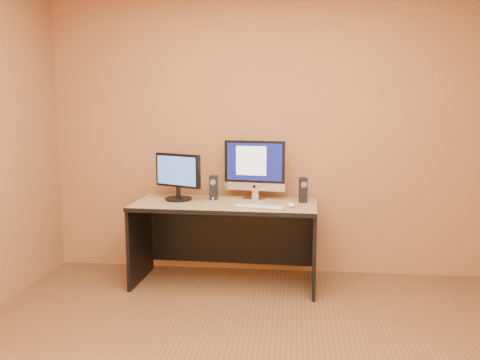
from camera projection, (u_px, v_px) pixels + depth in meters
The scene contains 10 objects.
walls at pixel (245, 154), 2.67m from camera, with size 4.00×4.00×2.60m, color #9B653E, non-canonical shape.
desk at pixel (225, 244), 4.39m from camera, with size 1.56×0.68×0.72m, color tan, non-canonical shape.
imac at pixel (254, 169), 4.48m from camera, with size 0.55×0.20×0.54m, color silver, non-canonical shape.
second_monitor at pixel (178, 177), 4.44m from camera, with size 0.47×0.23×0.41m, color black, non-canonical shape.
speaker_left at pixel (213, 188), 4.47m from camera, with size 0.07×0.07×0.21m, color black, non-canonical shape.
speaker_right at pixel (303, 190), 4.35m from camera, with size 0.07×0.07×0.21m, color black, non-canonical shape.
keyboard at pixel (259, 207), 4.13m from camera, with size 0.42×0.11×0.02m, color #B0AFB4.
mouse at pixel (291, 205), 4.17m from camera, with size 0.06×0.10×0.04m, color white.
cable_a at pixel (258, 197), 4.57m from camera, with size 0.01×0.01×0.21m, color black.
cable_b at pixel (248, 197), 4.59m from camera, with size 0.01×0.01×0.18m, color black.
Camera 1 is at (0.26, -2.64, 1.57)m, focal length 38.00 mm.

